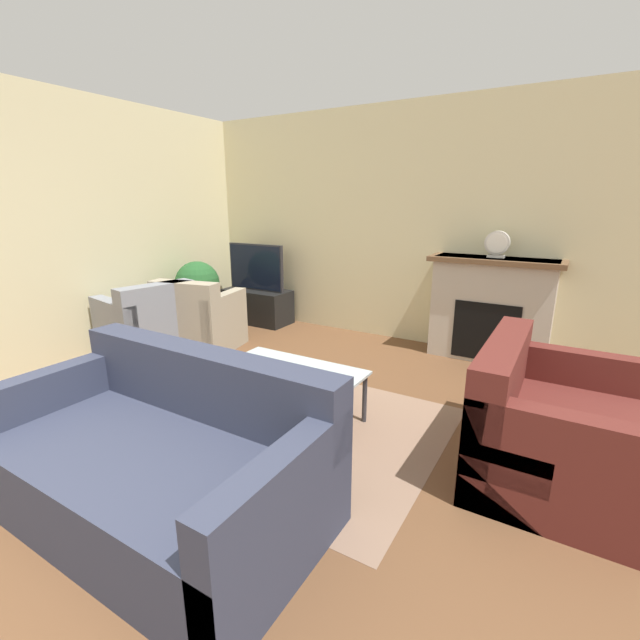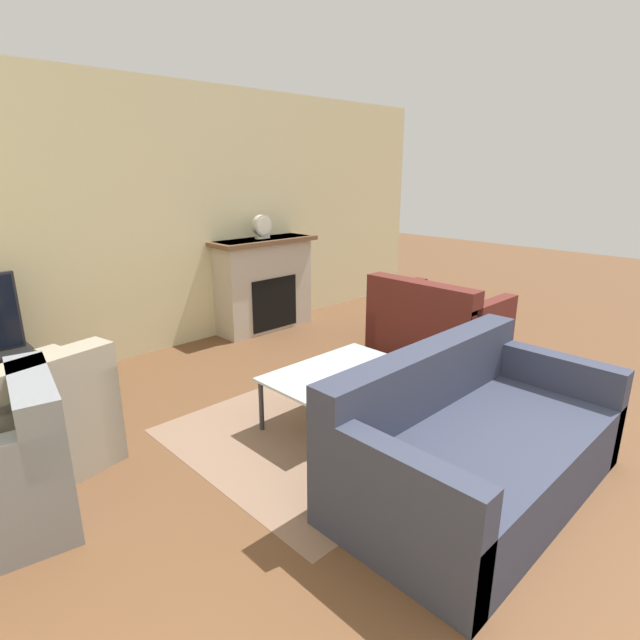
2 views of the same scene
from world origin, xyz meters
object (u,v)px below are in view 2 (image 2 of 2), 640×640
at_px(couch_sectional, 472,445).
at_px(armchair_accent, 38,426).
at_px(coffee_table, 336,374).
at_px(mantel_clock, 262,226).
at_px(couch_loveseat, 436,328).

bearing_deg(couch_sectional, armchair_accent, 131.72).
distance_m(coffee_table, mantel_clock, 2.57).
relative_size(couch_loveseat, mantel_clock, 4.48).
xyz_separation_m(couch_sectional, armchair_accent, (-1.79, 2.00, 0.02)).
bearing_deg(coffee_table, couch_sectional, -91.68).
relative_size(couch_sectional, mantel_clock, 6.90).
distance_m(couch_sectional, armchair_accent, 2.69).
relative_size(coffee_table, mantel_clock, 4.06).
xyz_separation_m(couch_loveseat, mantel_clock, (-0.70, 1.93, 0.93)).
bearing_deg(couch_loveseat, coffee_table, 98.56).
distance_m(couch_sectional, mantel_clock, 3.65).
bearing_deg(coffee_table, mantel_clock, 64.70).
bearing_deg(armchair_accent, mantel_clock, -166.42).
distance_m(couch_loveseat, mantel_clock, 2.26).
height_order(armchair_accent, mantel_clock, mantel_clock).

